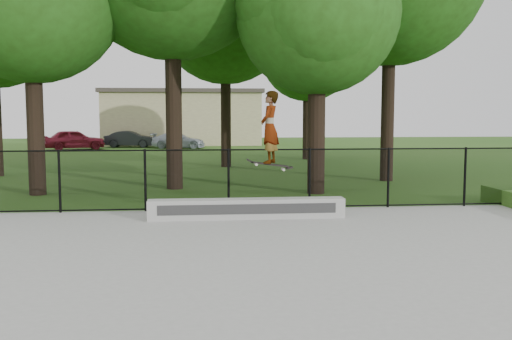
% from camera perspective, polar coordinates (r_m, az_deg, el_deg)
% --- Properties ---
extents(ground, '(100.00, 100.00, 0.00)m').
position_cam_1_polar(ground, '(8.25, -0.60, -11.25)').
color(ground, '#2B5919').
rests_on(ground, ground).
extents(concrete_slab, '(14.00, 12.00, 0.06)m').
position_cam_1_polar(concrete_slab, '(8.24, -0.60, -11.05)').
color(concrete_slab, gray).
rests_on(concrete_slab, ground).
extents(grind_ledge, '(4.39, 0.40, 0.44)m').
position_cam_1_polar(grind_ledge, '(12.78, -0.91, -3.89)').
color(grind_ledge, '#9D9E99').
rests_on(grind_ledge, concrete_slab).
extents(car_a, '(4.25, 2.76, 1.35)m').
position_cam_1_polar(car_a, '(40.33, -17.69, 2.92)').
color(car_a, maroon).
rests_on(car_a, ground).
extents(car_b, '(3.32, 1.50, 1.17)m').
position_cam_1_polar(car_b, '(42.01, -12.47, 3.02)').
color(car_b, black).
rests_on(car_b, ground).
extents(car_c, '(3.57, 1.89, 1.08)m').
position_cam_1_polar(car_c, '(40.35, -7.78, 2.94)').
color(car_c, '#9EA6B3').
rests_on(car_c, ground).
extents(skater_airborne, '(0.84, 0.68, 1.73)m').
position_cam_1_polar(skater_airborne, '(12.50, 1.38, 4.13)').
color(skater_airborne, black).
rests_on(skater_airborne, ground).
extents(chainlink_fence, '(16.06, 0.06, 1.50)m').
position_cam_1_polar(chainlink_fence, '(13.87, -2.76, -0.93)').
color(chainlink_fence, black).
rests_on(chainlink_fence, concrete_slab).
extents(distant_building, '(12.40, 6.40, 4.30)m').
position_cam_1_polar(distant_building, '(45.88, -7.33, 5.29)').
color(distant_building, '#C7BD8C').
rests_on(distant_building, ground).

